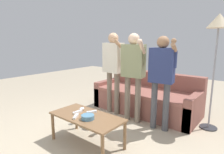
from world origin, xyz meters
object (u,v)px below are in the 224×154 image
at_px(snack_bowl, 88,117).
at_px(player_right, 162,72).
at_px(game_remote_wand_near, 92,112).
at_px(game_remote_wand_spare, 78,112).
at_px(floor_lamp, 218,29).
at_px(player_center, 133,67).
at_px(couch, 146,98).
at_px(game_remote_wand_far, 76,116).
at_px(coffee_table, 87,119).
at_px(game_remote_nunchuk, 82,109).
at_px(player_left, 113,64).

xyz_separation_m(snack_bowl, player_right, (0.49, 1.17, 0.51)).
bearing_deg(game_remote_wand_near, snack_bowl, -58.06).
relative_size(game_remote_wand_near, game_remote_wand_spare, 0.98).
bearing_deg(floor_lamp, player_center, -154.18).
bearing_deg(game_remote_wand_spare, floor_lamp, 49.79).
height_order(player_center, game_remote_wand_near, player_center).
distance_m(snack_bowl, game_remote_wand_near, 0.22).
xyz_separation_m(couch, game_remote_wand_far, (-0.08, -1.85, 0.17)).
bearing_deg(coffee_table, game_remote_wand_near, 99.00).
xyz_separation_m(game_remote_nunchuk, player_right, (0.80, 1.00, 0.51)).
xyz_separation_m(game_remote_nunchuk, player_left, (-0.27, 1.10, 0.56)).
bearing_deg(floor_lamp, game_remote_wand_spare, -130.21).
relative_size(coffee_table, player_left, 0.66).
relative_size(floor_lamp, player_left, 1.16).
distance_m(floor_lamp, player_center, 1.46).
distance_m(floor_lamp, player_left, 1.89).
height_order(couch, game_remote_nunchuk, couch).
bearing_deg(player_center, game_remote_wand_far, -96.10).
relative_size(couch, coffee_table, 1.98).
xyz_separation_m(coffee_table, game_remote_wand_near, (-0.02, 0.12, 0.07)).
bearing_deg(player_left, player_right, -5.33).
height_order(game_remote_nunchuk, game_remote_wand_spare, game_remote_nunchuk).
distance_m(player_right, game_remote_wand_spare, 1.45).
relative_size(floor_lamp, player_center, 1.18).
bearing_deg(player_right, couch, 133.62).
height_order(couch, player_left, player_left).
bearing_deg(coffee_table, game_remote_wand_spare, -175.92).
distance_m(snack_bowl, game_remote_wand_spare, 0.28).
bearing_deg(player_left, game_remote_wand_near, -66.85).
distance_m(player_left, game_remote_wand_far, 1.50).
xyz_separation_m(floor_lamp, player_center, (-1.18, -0.57, -0.64)).
bearing_deg(snack_bowl, player_center, 92.07).
bearing_deg(game_remote_wand_spare, game_remote_wand_far, -49.73).
distance_m(couch, floor_lamp, 1.84).
distance_m(snack_bowl, player_right, 1.37).
bearing_deg(couch, snack_bowl, -87.05).
distance_m(player_center, game_remote_wand_far, 1.35).
xyz_separation_m(game_remote_wand_far, game_remote_wand_spare, (-0.10, 0.12, 0.00)).
xyz_separation_m(couch, snack_bowl, (0.09, -1.78, 0.18)).
distance_m(player_center, game_remote_wand_spare, 1.26).
relative_size(couch, player_center, 1.32).
bearing_deg(game_remote_wand_near, player_left, 113.15).
relative_size(snack_bowl, floor_lamp, 0.09).
xyz_separation_m(snack_bowl, game_remote_wand_spare, (-0.28, 0.06, -0.01)).
height_order(player_left, game_remote_wand_spare, player_left).
bearing_deg(game_remote_wand_spare, coffee_table, 4.08).
height_order(floor_lamp, player_center, floor_lamp).
xyz_separation_m(player_left, player_center, (0.54, -0.10, -0.01)).
bearing_deg(game_remote_wand_spare, player_center, 77.96).
xyz_separation_m(snack_bowl, game_remote_wand_near, (-0.12, 0.19, -0.01)).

